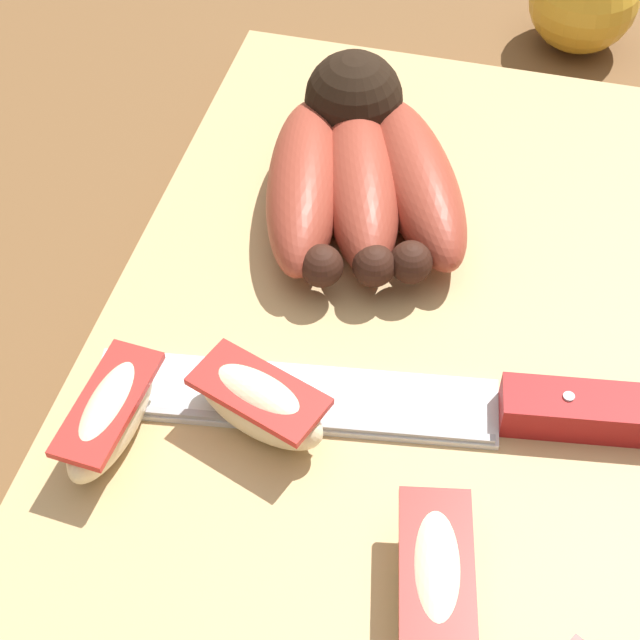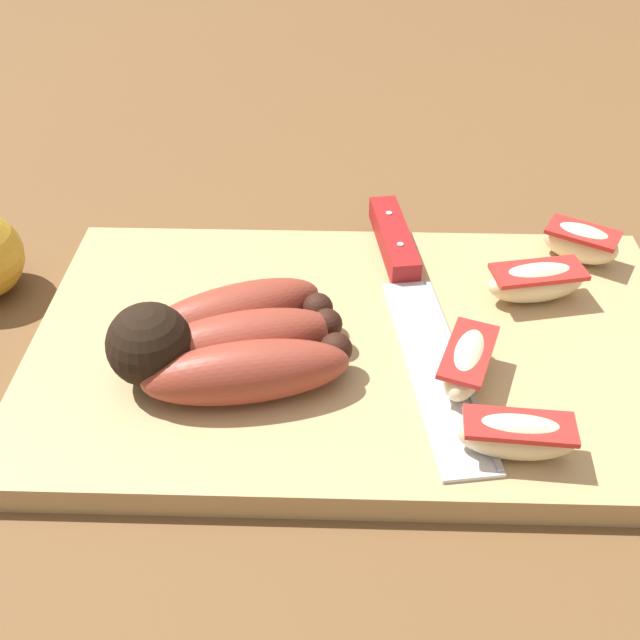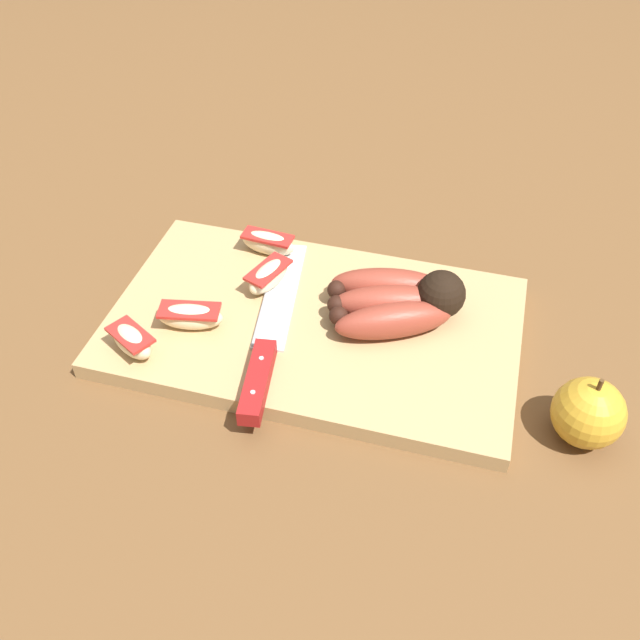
{
  "view_description": "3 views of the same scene",
  "coord_description": "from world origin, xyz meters",
  "views": [
    {
      "loc": [
        -0.29,
        -0.06,
        0.38
      ],
      "look_at": [
        -0.0,
        0.02,
        0.04
      ],
      "focal_mm": 56.86,
      "sensor_mm": 36.0,
      "label": 1
    },
    {
      "loc": [
        0.03,
        0.36,
        0.35
      ],
      "look_at": [
        0.04,
        0.01,
        0.05
      ],
      "focal_mm": 40.6,
      "sensor_mm": 36.0,
      "label": 2
    },
    {
      "loc": [
        0.17,
        -0.55,
        0.55
      ],
      "look_at": [
        0.03,
        -0.03,
        0.04
      ],
      "focal_mm": 39.38,
      "sensor_mm": 36.0,
      "label": 3
    }
  ],
  "objects": [
    {
      "name": "banana_bunch",
      "position": [
        0.1,
        0.02,
        0.04
      ],
      "size": [
        0.15,
        0.13,
        0.06
      ],
      "color": "black",
      "rests_on": "cutting_board"
    },
    {
      "name": "apple_wedge_extra",
      "position": [
        -0.07,
        0.09,
        0.04
      ],
      "size": [
        0.07,
        0.03,
        0.03
      ],
      "color": "beige",
      "rests_on": "cutting_board"
    },
    {
      "name": "ground_plane",
      "position": [
        0.0,
        0.0,
        0.0
      ],
      "size": [
        6.0,
        6.0,
        0.0
      ],
      "primitive_type": "plane",
      "color": "brown"
    },
    {
      "name": "apple_wedge_middle",
      "position": [
        -0.05,
        0.03,
        0.04
      ],
      "size": [
        0.05,
        0.07,
        0.03
      ],
      "color": "beige",
      "rests_on": "cutting_board"
    },
    {
      "name": "chefs_knife",
      "position": [
        -0.02,
        -0.07,
        0.03
      ],
      "size": [
        0.07,
        0.28,
        0.02
      ],
      "color": "silver",
      "rests_on": "cutting_board"
    },
    {
      "name": "cutting_board",
      "position": [
        0.01,
        -0.01,
        0.01
      ],
      "size": [
        0.45,
        0.26,
        0.02
      ],
      "primitive_type": "cube",
      "color": "tan",
      "rests_on": "ground_plane"
    },
    {
      "name": "apple_wedge_near",
      "position": [
        -0.11,
        -0.06,
        0.04
      ],
      "size": [
        0.07,
        0.04,
        0.03
      ],
      "color": "beige",
      "rests_on": "cutting_board"
    }
  ]
}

